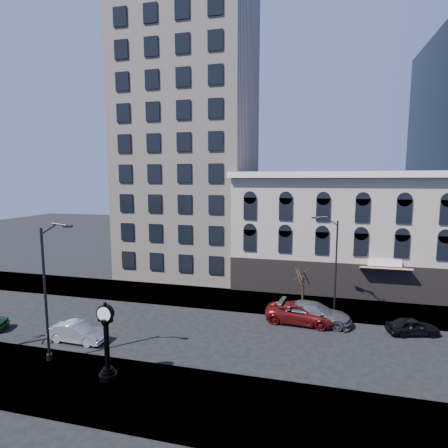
# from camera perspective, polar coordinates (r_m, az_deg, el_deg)

# --- Properties ---
(ground) EXTENTS (160.00, 160.00, 0.00)m
(ground) POSITION_cam_1_polar(r_m,az_deg,el_deg) (28.36, -6.16, -17.15)
(ground) COLOR black
(ground) RESTS_ON ground
(sidewalk_far) EXTENTS (160.00, 6.00, 0.12)m
(sidewalk_far) POSITION_cam_1_polar(r_m,az_deg,el_deg) (35.42, -1.61, -11.95)
(sidewalk_far) COLOR gray
(sidewalk_far) RESTS_ON ground
(sidewalk_near) EXTENTS (160.00, 6.00, 0.12)m
(sidewalk_near) POSITION_cam_1_polar(r_m,az_deg,el_deg) (21.90, -14.13, -25.06)
(sidewalk_near) COLOR gray
(sidewalk_near) RESTS_ON ground
(cream_tower) EXTENTS (15.90, 15.40, 42.50)m
(cream_tower) POSITION_cam_1_polar(r_m,az_deg,el_deg) (46.32, -5.52, 16.67)
(cream_tower) COLOR beige
(cream_tower) RESTS_ON ground
(victorian_row) EXTENTS (22.60, 11.19, 12.50)m
(victorian_row) POSITION_cam_1_polar(r_m,az_deg,el_deg) (40.62, 18.05, -1.19)
(victorian_row) COLOR #AC9E8D
(victorian_row) RESTS_ON ground
(street_clock) EXTENTS (1.05, 1.05, 4.63)m
(street_clock) POSITION_cam_1_polar(r_m,az_deg,el_deg) (22.47, -18.60, -18.09)
(street_clock) COLOR black
(street_clock) RESTS_ON sidewalk_near
(street_lamp_near) EXTENTS (2.36, 0.36, 9.13)m
(street_lamp_near) POSITION_cam_1_polar(r_m,az_deg,el_deg) (24.11, -26.27, -4.70)
(street_lamp_near) COLOR black
(street_lamp_near) RESTS_ON sidewalk_near
(street_lamp_far) EXTENTS (2.22, 0.72, 8.67)m
(street_lamp_far) POSITION_cam_1_polar(r_m,az_deg,el_deg) (30.91, 16.80, -2.45)
(street_lamp_far) COLOR black
(street_lamp_far) RESTS_ON sidewalk_far
(bare_tree_far) EXTENTS (2.59, 2.59, 4.44)m
(bare_tree_far) POSITION_cam_1_polar(r_m,az_deg,el_deg) (32.96, 12.83, -7.40)
(bare_tree_far) COLOR black
(bare_tree_far) RESTS_ON sidewalk_far
(car_near_b) EXTENTS (4.29, 1.55, 1.41)m
(car_near_b) POSITION_cam_1_polar(r_m,az_deg,el_deg) (28.57, -22.74, -15.96)
(car_near_b) COLOR #A5A8AD
(car_near_b) RESTS_ON ground
(car_far_a) EXTENTS (5.92, 3.11, 1.59)m
(car_far_a) POSITION_cam_1_polar(r_m,az_deg,el_deg) (30.28, 12.45, -14.03)
(car_far_a) COLOR maroon
(car_far_a) RESTS_ON ground
(car_far_b) EXTENTS (6.10, 3.11, 1.70)m
(car_far_b) POSITION_cam_1_polar(r_m,az_deg,el_deg) (30.41, 14.58, -13.90)
(car_far_b) COLOR #595B60
(car_far_b) RESTS_ON ground
(car_far_c) EXTENTS (4.00, 2.39, 1.28)m
(car_far_c) POSITION_cam_1_polar(r_m,az_deg,el_deg) (31.08, 28.40, -14.50)
(car_far_c) COLOR black
(car_far_c) RESTS_ON ground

